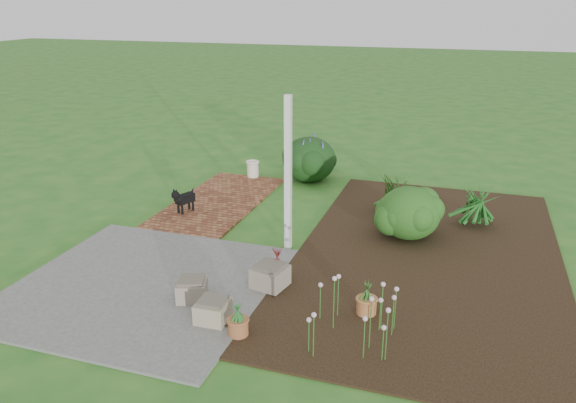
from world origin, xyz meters
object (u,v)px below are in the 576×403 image
(stone_trough_near, at_px, (192,290))
(cream_ceramic_urn, at_px, (253,169))
(black_dog, at_px, (183,198))
(evergreen_shrub, at_px, (409,211))

(stone_trough_near, distance_m, cream_ceramic_urn, 5.50)
(black_dog, height_order, evergreen_shrub, evergreen_shrub)
(black_dog, height_order, cream_ceramic_urn, black_dog)
(black_dog, relative_size, cream_ceramic_urn, 1.48)
(cream_ceramic_urn, bearing_deg, stone_trough_near, -76.91)
(stone_trough_near, distance_m, black_dog, 3.31)
(stone_trough_near, xyz_separation_m, black_dog, (-1.65, 2.86, 0.15))
(black_dog, distance_m, cream_ceramic_urn, 2.53)
(stone_trough_near, xyz_separation_m, cream_ceramic_urn, (-1.24, 5.35, 0.05))
(cream_ceramic_urn, bearing_deg, black_dog, -99.33)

